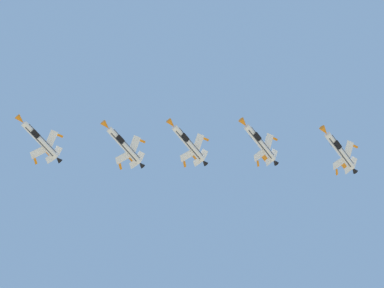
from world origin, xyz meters
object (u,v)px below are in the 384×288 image
fighter_jet_left_wing (123,145)px  fighter_jet_left_outer (259,142)px  fighter_jet_right_outer (339,150)px  fighter_jet_lead (39,140)px  fighter_jet_right_wing (188,143)px

fighter_jet_left_wing → fighter_jet_left_outer: size_ratio=1.00×
fighter_jet_left_outer → fighter_jet_right_outer: bearing=-139.3°
fighter_jet_left_wing → fighter_jet_right_outer: fighter_jet_left_wing is taller
fighter_jet_left_wing → fighter_jet_left_outer: fighter_jet_left_outer is taller
fighter_jet_lead → fighter_jet_left_wing: 21.21m
fighter_jet_left_outer → fighter_jet_right_outer: (19.86, 3.55, -2.69)m
fighter_jet_lead → fighter_jet_right_outer: fighter_jet_lead is taller
fighter_jet_left_outer → fighter_jet_left_wing: bearing=37.7°
fighter_jet_lead → fighter_jet_left_wing: size_ratio=1.00×
fighter_jet_right_wing → fighter_jet_left_outer: bearing=-144.2°
fighter_jet_right_outer → fighter_jet_right_wing: bearing=38.4°
fighter_jet_right_outer → fighter_jet_left_outer: bearing=40.7°
fighter_jet_left_wing → fighter_jet_right_wing: (16.25, 2.65, 2.50)m
fighter_jet_lead → fighter_jet_left_outer: fighter_jet_left_outer is taller
fighter_jet_lead → fighter_jet_right_wing: bearing=-138.2°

